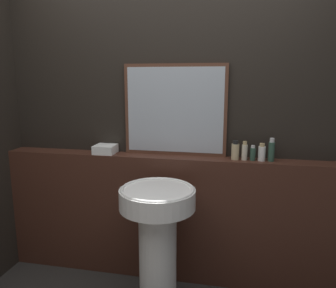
{
  "coord_description": "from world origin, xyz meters",
  "views": [
    {
      "loc": [
        0.47,
        -1.17,
        1.56
      ],
      "look_at": [
        0.0,
        1.11,
        1.1
      ],
      "focal_mm": 35.0,
      "sensor_mm": 36.0,
      "label": 1
    }
  ],
  "objects_px": {
    "towel_stack": "(105,149)",
    "mirror": "(175,110)",
    "pedestal_sink": "(158,233)",
    "body_wash_bottle": "(262,153)",
    "conditioner_bottle": "(245,151)",
    "lotion_bottle": "(253,153)",
    "hand_soap_bottle": "(271,151)",
    "shampoo_bottle": "(235,151)"
  },
  "relations": [
    {
      "from": "towel_stack",
      "to": "body_wash_bottle",
      "type": "relative_size",
      "value": 1.27
    },
    {
      "from": "pedestal_sink",
      "to": "hand_soap_bottle",
      "type": "bearing_deg",
      "value": 30.07
    },
    {
      "from": "pedestal_sink",
      "to": "lotion_bottle",
      "type": "height_order",
      "value": "lotion_bottle"
    },
    {
      "from": "lotion_bottle",
      "to": "hand_soap_bottle",
      "type": "relative_size",
      "value": 0.66
    },
    {
      "from": "conditioner_bottle",
      "to": "lotion_bottle",
      "type": "xyz_separation_m",
      "value": [
        0.06,
        0.0,
        -0.01
      ]
    },
    {
      "from": "lotion_bottle",
      "to": "body_wash_bottle",
      "type": "height_order",
      "value": "body_wash_bottle"
    },
    {
      "from": "pedestal_sink",
      "to": "hand_soap_bottle",
      "type": "distance_m",
      "value": 0.98
    },
    {
      "from": "pedestal_sink",
      "to": "towel_stack",
      "type": "relative_size",
      "value": 5.43
    },
    {
      "from": "lotion_bottle",
      "to": "body_wash_bottle",
      "type": "bearing_deg",
      "value": 0.0
    },
    {
      "from": "hand_soap_bottle",
      "to": "body_wash_bottle",
      "type": "bearing_deg",
      "value": 180.0
    },
    {
      "from": "pedestal_sink",
      "to": "mirror",
      "type": "distance_m",
      "value": 0.91
    },
    {
      "from": "pedestal_sink",
      "to": "body_wash_bottle",
      "type": "xyz_separation_m",
      "value": [
        0.67,
        0.42,
        0.48
      ]
    },
    {
      "from": "mirror",
      "to": "body_wash_bottle",
      "type": "relative_size",
      "value": 6.14
    },
    {
      "from": "mirror",
      "to": "towel_stack",
      "type": "relative_size",
      "value": 4.83
    },
    {
      "from": "mirror",
      "to": "body_wash_bottle",
      "type": "distance_m",
      "value": 0.71
    },
    {
      "from": "towel_stack",
      "to": "hand_soap_bottle",
      "type": "xyz_separation_m",
      "value": [
        1.25,
        0.0,
        0.04
      ]
    },
    {
      "from": "towel_stack",
      "to": "shampoo_bottle",
      "type": "bearing_deg",
      "value": 0.0
    },
    {
      "from": "towel_stack",
      "to": "lotion_bottle",
      "type": "height_order",
      "value": "lotion_bottle"
    },
    {
      "from": "mirror",
      "to": "conditioner_bottle",
      "type": "distance_m",
      "value": 0.6
    },
    {
      "from": "lotion_bottle",
      "to": "mirror",
      "type": "bearing_deg",
      "value": 173.24
    },
    {
      "from": "conditioner_bottle",
      "to": "hand_soap_bottle",
      "type": "relative_size",
      "value": 0.82
    },
    {
      "from": "lotion_bottle",
      "to": "body_wash_bottle",
      "type": "distance_m",
      "value": 0.06
    },
    {
      "from": "lotion_bottle",
      "to": "pedestal_sink",
      "type": "bearing_deg",
      "value": -144.96
    },
    {
      "from": "conditioner_bottle",
      "to": "pedestal_sink",
      "type": "bearing_deg",
      "value": -142.21
    },
    {
      "from": "body_wash_bottle",
      "to": "towel_stack",
      "type": "bearing_deg",
      "value": 180.0
    },
    {
      "from": "towel_stack",
      "to": "lotion_bottle",
      "type": "bearing_deg",
      "value": 0.0
    },
    {
      "from": "towel_stack",
      "to": "mirror",
      "type": "bearing_deg",
      "value": 7.24
    },
    {
      "from": "conditioner_bottle",
      "to": "shampoo_bottle",
      "type": "bearing_deg",
      "value": 180.0
    },
    {
      "from": "pedestal_sink",
      "to": "body_wash_bottle",
      "type": "bearing_deg",
      "value": 32.44
    },
    {
      "from": "mirror",
      "to": "shampoo_bottle",
      "type": "xyz_separation_m",
      "value": [
        0.46,
        -0.07,
        -0.28
      ]
    },
    {
      "from": "shampoo_bottle",
      "to": "lotion_bottle",
      "type": "xyz_separation_m",
      "value": [
        0.12,
        0.0,
        -0.01
      ]
    },
    {
      "from": "body_wash_bottle",
      "to": "hand_soap_bottle",
      "type": "distance_m",
      "value": 0.07
    },
    {
      "from": "towel_stack",
      "to": "body_wash_bottle",
      "type": "bearing_deg",
      "value": 0.0
    },
    {
      "from": "conditioner_bottle",
      "to": "hand_soap_bottle",
      "type": "xyz_separation_m",
      "value": [
        0.19,
        0.0,
        0.01
      ]
    },
    {
      "from": "towel_stack",
      "to": "conditioner_bottle",
      "type": "relative_size",
      "value": 1.19
    },
    {
      "from": "mirror",
      "to": "hand_soap_bottle",
      "type": "relative_size",
      "value": 4.67
    },
    {
      "from": "hand_soap_bottle",
      "to": "shampoo_bottle",
      "type": "bearing_deg",
      "value": 180.0
    },
    {
      "from": "lotion_bottle",
      "to": "towel_stack",
      "type": "bearing_deg",
      "value": 180.0
    },
    {
      "from": "lotion_bottle",
      "to": "hand_soap_bottle",
      "type": "distance_m",
      "value": 0.13
    },
    {
      "from": "towel_stack",
      "to": "conditioner_bottle",
      "type": "bearing_deg",
      "value": 0.0
    },
    {
      "from": "mirror",
      "to": "lotion_bottle",
      "type": "relative_size",
      "value": 7.03
    },
    {
      "from": "body_wash_bottle",
      "to": "hand_soap_bottle",
      "type": "relative_size",
      "value": 0.76
    }
  ]
}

